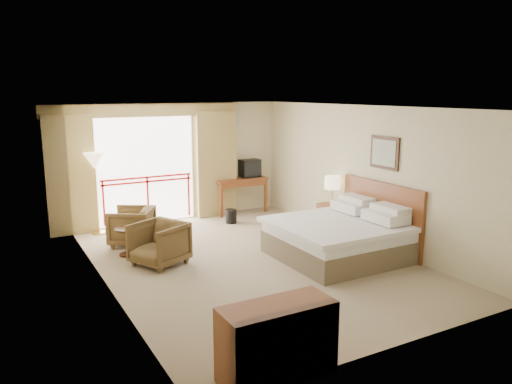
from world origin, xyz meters
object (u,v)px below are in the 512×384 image
desk (238,185)px  floor_lamp (95,164)px  table_lamp (332,183)px  dresser (277,341)px  bed (340,237)px  nightstand (333,219)px  wastebasket (231,216)px  side_table (128,237)px  armchair_far (133,244)px  armchair_near (160,264)px  tv (250,168)px

desk → floor_lamp: (-3.47, -0.32, 0.81)m
table_lamp → floor_lamp: size_ratio=0.33×
floor_lamp → dresser: size_ratio=1.41×
bed → table_lamp: (0.79, 1.27, 0.72)m
bed → desk: 4.02m
nightstand → wastebasket: bearing=125.0°
bed → wastebasket: size_ratio=6.69×
nightstand → table_lamp: table_lamp is taller
nightstand → floor_lamp: 5.08m
dresser → side_table: bearing=95.1°
table_lamp → bed: bearing=-121.8°
floor_lamp → dresser: (0.50, -6.46, -1.08)m
dresser → nightstand: bearing=47.7°
table_lamp → armchair_far: 4.23m
desk → armchair_near: 4.13m
nightstand → armchair_far: (-3.87, 1.37, -0.33)m
armchair_far → side_table: bearing=10.6°
armchair_far → armchair_near: armchair_near is taller
desk → dresser: bearing=-111.5°
nightstand → side_table: size_ratio=1.26×
tv → floor_lamp: bearing=-158.1°
wastebasket → floor_lamp: bearing=168.1°
wastebasket → armchair_far: (-2.41, -0.50, -0.16)m
armchair_near → dresser: (-0.02, -3.97, 0.41)m
table_lamp → tv: (-0.51, 2.67, -0.01)m
nightstand → wastebasket: size_ratio=2.05×
wastebasket → table_lamp: bearing=-51.4°
armchair_near → floor_lamp: (-0.52, 2.49, 1.48)m
bed → side_table: bearing=149.5°
desk → dresser: 7.40m
bed → armchair_far: bearing=139.9°
dresser → table_lamp: bearing=48.0°
bed → floor_lamp: bearing=133.5°
armchair_near → floor_lamp: size_ratio=0.48×
tv → desk: bearing=-174.2°
wastebasket → armchair_far: armchair_far is taller
desk → floor_lamp: floor_lamp is taller
nightstand → side_table: (-4.11, 0.73, 0.03)m
armchair_near → table_lamp: bearing=65.2°
table_lamp → armchair_far: size_ratio=0.70×
armchair_near → desk: bearing=107.6°
wastebasket → desk: bearing=55.2°
bed → nightstand: size_ratio=3.26×
desk → armchair_far: 3.43m
armchair_far → side_table: 0.77m
table_lamp → armchair_near: (-3.77, -0.07, -1.09)m
bed → table_lamp: bearing=58.2°
tv → wastebasket: size_ratio=1.52×
table_lamp → floor_lamp: floor_lamp is taller
floor_lamp → dresser: floor_lamp is taller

